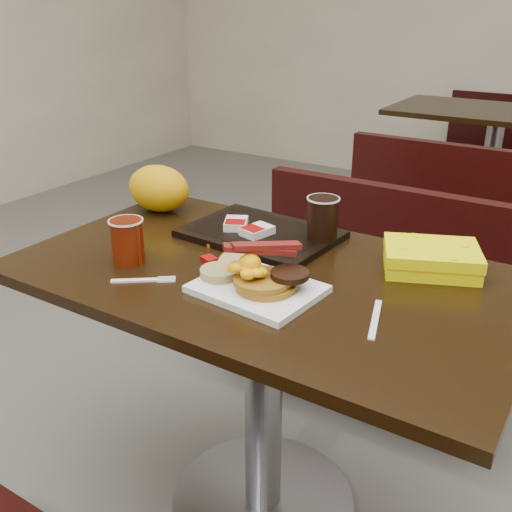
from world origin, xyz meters
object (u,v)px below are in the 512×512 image
Objects in this scene: bench_far_s at (457,207)px; pancake_stack at (266,283)px; table_near at (264,399)px; fork at (134,280)px; clamshell at (431,259)px; bench_near_n at (366,299)px; knife at (375,319)px; tray at (261,234)px; coffee_cup_far at (323,218)px; hashbrown_sleeve_right at (257,231)px; hashbrown_sleeve_left at (236,224)px; paper_bag at (159,188)px; bench_far_n at (511,152)px; platter at (257,289)px; coffee_cup_near at (128,241)px; table_far at (489,173)px.

pancake_stack is (0.07, -2.00, 0.42)m from bench_far_s.
table_near is 8.17× the size of fork.
bench_near_n is at bearing 101.43° from clamshell.
clamshell is at bearing 159.73° from knife.
knife is at bearing -26.95° from tray.
coffee_cup_far is at bearing -88.61° from bench_far_s.
fork is (-0.22, -0.91, 0.39)m from bench_near_n.
knife is at bearing -13.66° from hashbrown_sleeve_right.
hashbrown_sleeve_left is (-0.19, -0.54, 0.42)m from bench_near_n.
clamshell is at bearing 0.98° from paper_bag.
bench_far_n is 12.38× the size of hashbrown_sleeve_right.
hashbrown_sleeve_left is (-0.19, -3.14, 0.42)m from bench_far_n.
table_near is 0.50m from knife.
hashbrown_sleeve_left is at bearing 139.60° from table_near.
tray is at bearing -92.23° from bench_far_n.
bench_far_s is 6.18× the size of knife.
bench_far_s is 2.16m from fork.
bench_near_n is 3.81× the size of platter.
bench_near_n is 4.98× the size of paper_bag.
coffee_cup_far reaches higher than platter.
table_near is 3.03× the size of tray.
coffee_cup_near is (-0.35, -0.03, 0.05)m from platter.
pancake_stack is at bearing -85.13° from coffee_cup_far.
coffee_cup_near reaches higher than bench_near_n.
platter is 0.03m from pancake_stack.
tray is (-0.17, 0.28, 0.00)m from platter.
bench_far_s is 1.00× the size of bench_far_n.
coffee_cup_far reaches higher than hashbrown_sleeve_right.
knife is at bearing -84.72° from bench_far_n.
bench_near_n is 2.53× the size of tray.
paper_bag reaches higher than hashbrown_sleeve_right.
tray is at bearing 126.17° from platter.
table_far is at bearing 90.00° from table_near.
knife is 0.30m from clamshell.
clamshell reaches higher than table_near.
bench_far_n is 6.18× the size of knife.
knife is 0.41m from coffee_cup_far.
platter reaches higher than bench_far_n.
hashbrown_sleeve_right is at bearing -92.68° from table_far.
platter reaches higher than knife.
knife is at bearing -19.14° from paper_bag.
fork is (0.09, -0.07, -0.05)m from coffee_cup_near.
bench_far_s is at bearing 90.00° from bench_near_n.
bench_near_n is 0.71m from hashbrown_sleeve_left.
table_near is at bearing -90.00° from bench_far_s.
bench_near_n is at bearing -90.00° from table_far.
coffee_cup_far reaches higher than pancake_stack.
platter is (0.05, -3.40, 0.40)m from bench_far_n.
hashbrown_sleeve_right is at bearing 55.73° from coffee_cup_near.
table_far is (0.00, 2.60, 0.00)m from table_near.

